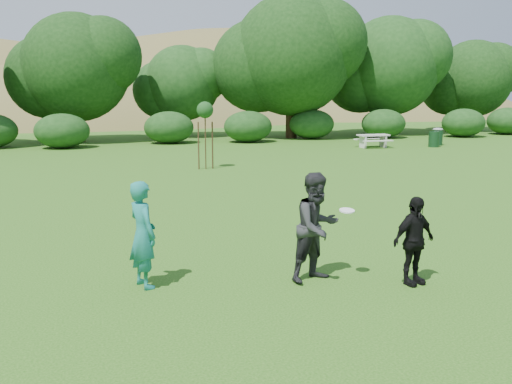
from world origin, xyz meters
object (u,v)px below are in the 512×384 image
trash_can_lidded (438,136)px  player_teal (143,234)px  player_grey (317,227)px  trash_can_near (434,139)px  picnic_table (373,139)px  sapling (205,112)px  player_black (414,241)px

trash_can_lidded → player_teal: bearing=-134.1°
player_grey → trash_can_near: 25.18m
trash_can_near → picnic_table: (-3.55, 0.72, 0.07)m
player_grey → picnic_table: (12.05, 20.48, -0.46)m
trash_can_near → sapling: size_ratio=0.32×
player_teal → picnic_table: 24.98m
trash_can_lidded → trash_can_near: bearing=-133.8°
sapling → picnic_table: bearing=28.1°
player_grey → player_black: player_grey is taller
player_teal → trash_can_lidded: size_ratio=1.78×
player_black → picnic_table: bearing=48.7°
player_black → trash_can_lidded: size_ratio=1.50×
player_teal → trash_can_near: player_teal is taller
trash_can_near → trash_can_lidded: bearing=46.2°
trash_can_near → sapling: sapling is taller
player_grey → sapling: bearing=65.6°
player_black → trash_can_lidded: player_black is taller
player_teal → player_black: bearing=-125.1°
player_grey → trash_can_near: size_ratio=2.18×
player_teal → picnic_table: player_teal is taller
player_grey → picnic_table: 23.77m
trash_can_near → trash_can_lidded: size_ratio=0.86×
sapling → trash_can_near: bearing=19.5°
picnic_table → sapling: bearing=-151.9°
player_black → sapling: sapling is taller
sapling → player_grey: bearing=-93.9°
player_black → sapling: bearing=77.2°
sapling → picnic_table: (11.06, 5.90, -1.90)m
player_black → trash_can_near: size_ratio=1.75×
player_teal → trash_can_near: 26.75m
player_teal → sapling: (3.99, 14.03, 1.49)m
sapling → player_teal: bearing=-105.9°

